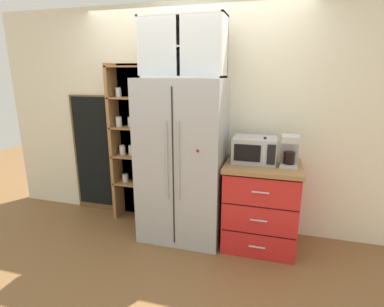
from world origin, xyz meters
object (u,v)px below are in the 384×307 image
(microwave, at_px, (255,150))
(mug_charcoal, at_px, (264,160))
(refrigerator, at_px, (183,161))
(mug_red, at_px, (264,161))
(bottle_amber, at_px, (264,152))
(chalkboard_menu, at_px, (95,154))
(bottle_cobalt, at_px, (264,152))
(coffee_maker, at_px, (289,150))

(microwave, xyz_separation_m, mug_charcoal, (0.10, -0.06, -0.09))
(refrigerator, height_order, mug_charcoal, refrigerator)
(refrigerator, height_order, mug_red, refrigerator)
(refrigerator, relative_size, bottle_amber, 6.37)
(mug_charcoal, bearing_deg, mug_red, -90.24)
(refrigerator, relative_size, mug_red, 15.53)
(microwave, relative_size, chalkboard_menu, 0.29)
(mug_red, height_order, bottle_cobalt, bottle_cobalt)
(mug_red, bearing_deg, bottle_cobalt, 92.75)
(bottle_amber, bearing_deg, refrigerator, -178.76)
(coffee_maker, distance_m, chalkboard_menu, 2.44)
(microwave, bearing_deg, chalkboard_menu, 173.34)
(microwave, bearing_deg, mug_charcoal, -30.84)
(microwave, height_order, bottle_amber, bottle_amber)
(bottle_amber, distance_m, chalkboard_menu, 2.20)
(bottle_cobalt, bearing_deg, refrigerator, -179.62)
(bottle_cobalt, distance_m, chalkboard_menu, 2.20)
(microwave, distance_m, coffee_maker, 0.34)
(mug_red, distance_m, bottle_cobalt, 0.09)
(coffee_maker, bearing_deg, bottle_amber, -178.73)
(mug_red, bearing_deg, bottle_amber, 92.07)
(microwave, relative_size, bottle_cobalt, 1.57)
(refrigerator, height_order, bottle_cobalt, refrigerator)
(coffee_maker, bearing_deg, bottle_cobalt, -175.73)
(mug_charcoal, xyz_separation_m, chalkboard_menu, (-2.17, 0.30, -0.18))
(refrigerator, xyz_separation_m, microwave, (0.75, 0.07, 0.16))
(chalkboard_menu, bearing_deg, microwave, -6.66)
(coffee_maker, xyz_separation_m, mug_red, (-0.24, -0.06, -0.11))
(mug_charcoal, bearing_deg, chalkboard_menu, 172.08)
(refrigerator, xyz_separation_m, mug_charcoal, (0.85, 0.01, 0.07))
(mug_charcoal, height_order, chalkboard_menu, chalkboard_menu)
(bottle_cobalt, xyz_separation_m, chalkboard_menu, (-2.16, 0.30, -0.26))
(mug_charcoal, bearing_deg, bottle_cobalt, 176.45)
(mug_charcoal, bearing_deg, bottle_amber, 99.02)
(bottle_cobalt, bearing_deg, microwave, 148.69)
(bottle_amber, bearing_deg, mug_red, -87.93)
(coffee_maker, distance_m, mug_red, 0.27)
(refrigerator, height_order, bottle_amber, refrigerator)
(mug_red, relative_size, bottle_cobalt, 0.40)
(refrigerator, bearing_deg, microwave, 4.99)
(bottle_cobalt, relative_size, chalkboard_menu, 0.18)
(microwave, height_order, coffee_maker, coffee_maker)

